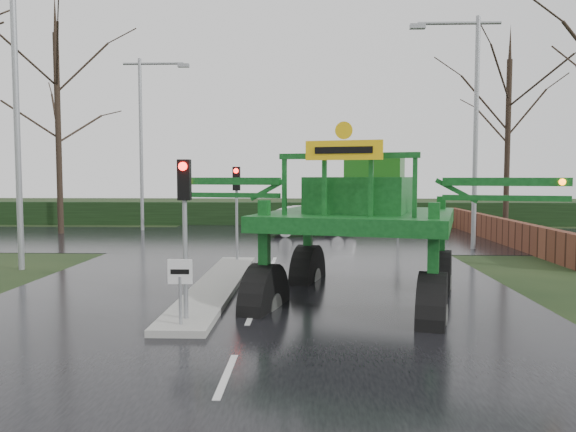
{
  "coord_description": "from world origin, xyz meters",
  "views": [
    {
      "loc": [
        1.29,
        -12.64,
        3.16
      ],
      "look_at": [
        0.69,
        3.99,
        2.0
      ],
      "focal_mm": 35.0,
      "sensor_mm": 36.0,
      "label": 1
    }
  ],
  "objects_px": {
    "traffic_signal_mid": "(237,193)",
    "white_sedan": "(309,236)",
    "street_light_left_near": "(25,92)",
    "traffic_signal_near": "(185,204)",
    "crop_sprayer": "(268,201)",
    "keep_left_sign": "(180,281)",
    "traffic_signal_far": "(399,187)",
    "street_light_right": "(469,111)",
    "street_light_left_far": "(146,128)"
  },
  "relations": [
    {
      "from": "traffic_signal_mid",
      "to": "white_sedan",
      "type": "relative_size",
      "value": 0.74
    },
    {
      "from": "traffic_signal_mid",
      "to": "street_light_right",
      "type": "height_order",
      "value": "street_light_right"
    },
    {
      "from": "street_light_left_near",
      "to": "traffic_signal_near",
      "type": "bearing_deg",
      "value": -45.47
    },
    {
      "from": "street_light_left_near",
      "to": "white_sedan",
      "type": "height_order",
      "value": "street_light_left_near"
    },
    {
      "from": "street_light_left_near",
      "to": "street_light_right",
      "type": "relative_size",
      "value": 1.0
    },
    {
      "from": "traffic_signal_near",
      "to": "street_light_right",
      "type": "bearing_deg",
      "value": 53.87
    },
    {
      "from": "keep_left_sign",
      "to": "street_light_right",
      "type": "distance_m",
      "value": 17.23
    },
    {
      "from": "street_light_left_far",
      "to": "white_sedan",
      "type": "height_order",
      "value": "street_light_left_far"
    },
    {
      "from": "traffic_signal_near",
      "to": "crop_sprayer",
      "type": "height_order",
      "value": "crop_sprayer"
    },
    {
      "from": "street_light_left_far",
      "to": "traffic_signal_mid",
      "type": "bearing_deg",
      "value": -61.14
    },
    {
      "from": "traffic_signal_near",
      "to": "street_light_left_near",
      "type": "height_order",
      "value": "street_light_left_near"
    },
    {
      "from": "street_light_left_near",
      "to": "street_light_left_far",
      "type": "height_order",
      "value": "same"
    },
    {
      "from": "street_light_left_near",
      "to": "keep_left_sign",
      "type": "bearing_deg",
      "value": -47.41
    },
    {
      "from": "street_light_right",
      "to": "keep_left_sign",
      "type": "bearing_deg",
      "value": -125.12
    },
    {
      "from": "traffic_signal_near",
      "to": "traffic_signal_mid",
      "type": "xyz_separation_m",
      "value": [
        0.0,
        8.5,
        0.0
      ]
    },
    {
      "from": "traffic_signal_near",
      "to": "traffic_signal_far",
      "type": "distance_m",
      "value": 22.42
    },
    {
      "from": "traffic_signal_mid",
      "to": "street_light_right",
      "type": "xyz_separation_m",
      "value": [
        9.49,
        4.51,
        3.4
      ]
    },
    {
      "from": "crop_sprayer",
      "to": "street_light_left_near",
      "type": "bearing_deg",
      "value": 164.35
    },
    {
      "from": "traffic_signal_mid",
      "to": "traffic_signal_far",
      "type": "height_order",
      "value": "same"
    },
    {
      "from": "crop_sprayer",
      "to": "keep_left_sign",
      "type": "bearing_deg",
      "value": -108.64
    },
    {
      "from": "traffic_signal_near",
      "to": "traffic_signal_mid",
      "type": "height_order",
      "value": "same"
    },
    {
      "from": "keep_left_sign",
      "to": "traffic_signal_mid",
      "type": "distance_m",
      "value": 9.12
    },
    {
      "from": "traffic_signal_far",
      "to": "street_light_left_near",
      "type": "distance_m",
      "value": 20.58
    },
    {
      "from": "traffic_signal_near",
      "to": "traffic_signal_far",
      "type": "bearing_deg",
      "value": 69.64
    },
    {
      "from": "traffic_signal_near",
      "to": "street_light_left_near",
      "type": "bearing_deg",
      "value": 134.53
    },
    {
      "from": "keep_left_sign",
      "to": "white_sedan",
      "type": "bearing_deg",
      "value": 82.11
    },
    {
      "from": "street_light_right",
      "to": "traffic_signal_mid",
      "type": "bearing_deg",
      "value": -154.6
    },
    {
      "from": "traffic_signal_mid",
      "to": "street_light_right",
      "type": "relative_size",
      "value": 0.35
    },
    {
      "from": "keep_left_sign",
      "to": "street_light_left_near",
      "type": "distance_m",
      "value": 11.32
    },
    {
      "from": "white_sedan",
      "to": "street_light_right",
      "type": "bearing_deg",
      "value": -142.09
    },
    {
      "from": "traffic_signal_far",
      "to": "white_sedan",
      "type": "height_order",
      "value": "traffic_signal_far"
    },
    {
      "from": "street_light_left_near",
      "to": "white_sedan",
      "type": "xyz_separation_m",
      "value": [
        9.5,
        11.31,
        -5.99
      ]
    },
    {
      "from": "street_light_left_near",
      "to": "white_sedan",
      "type": "relative_size",
      "value": 2.09
    },
    {
      "from": "traffic_signal_near",
      "to": "white_sedan",
      "type": "height_order",
      "value": "traffic_signal_near"
    },
    {
      "from": "street_light_left_far",
      "to": "traffic_signal_far",
      "type": "bearing_deg",
      "value": 0.03
    },
    {
      "from": "white_sedan",
      "to": "traffic_signal_mid",
      "type": "bearing_deg",
      "value": 150.64
    },
    {
      "from": "street_light_left_near",
      "to": "white_sedan",
      "type": "distance_m",
      "value": 15.94
    },
    {
      "from": "street_light_right",
      "to": "crop_sprayer",
      "type": "bearing_deg",
      "value": -125.35
    },
    {
      "from": "traffic_signal_mid",
      "to": "white_sedan",
      "type": "bearing_deg",
      "value": 75.13
    },
    {
      "from": "crop_sprayer",
      "to": "street_light_right",
      "type": "bearing_deg",
      "value": 70.03
    },
    {
      "from": "traffic_signal_near",
      "to": "street_light_left_near",
      "type": "xyz_separation_m",
      "value": [
        -6.89,
        7.01,
        3.4
      ]
    },
    {
      "from": "traffic_signal_mid",
      "to": "street_light_left_far",
      "type": "xyz_separation_m",
      "value": [
        -6.89,
        12.51,
        3.4
      ]
    },
    {
      "from": "crop_sprayer",
      "to": "street_light_left_far",
      "type": "bearing_deg",
      "value": 129.37
    },
    {
      "from": "traffic_signal_mid",
      "to": "street_light_left_far",
      "type": "height_order",
      "value": "street_light_left_far"
    },
    {
      "from": "traffic_signal_mid",
      "to": "traffic_signal_far",
      "type": "distance_m",
      "value": 14.75
    },
    {
      "from": "street_light_right",
      "to": "street_light_left_far",
      "type": "xyz_separation_m",
      "value": [
        -16.39,
        8.0,
        0.0
      ]
    },
    {
      "from": "traffic_signal_far",
      "to": "street_light_right",
      "type": "bearing_deg",
      "value": 101.95
    },
    {
      "from": "keep_left_sign",
      "to": "street_light_left_far",
      "type": "height_order",
      "value": "street_light_left_far"
    },
    {
      "from": "traffic_signal_far",
      "to": "white_sedan",
      "type": "xyz_separation_m",
      "value": [
        -5.19,
        -2.7,
        -2.59
      ]
    },
    {
      "from": "traffic_signal_near",
      "to": "crop_sprayer",
      "type": "xyz_separation_m",
      "value": [
        1.61,
        1.89,
        -0.0
      ]
    }
  ]
}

